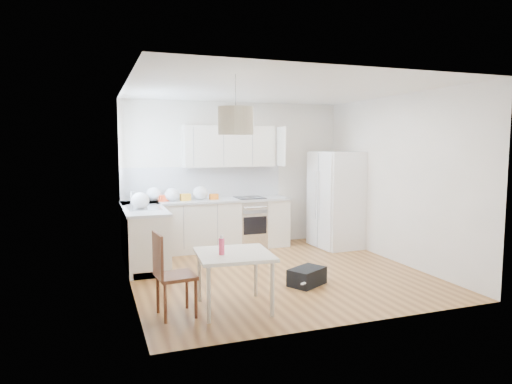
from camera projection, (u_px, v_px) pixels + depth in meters
floor at (276, 273)px, 6.83m from camera, size 4.20×4.20×0.00m
ceiling at (277, 89)px, 6.54m from camera, size 4.20×4.20×0.00m
wall_back at (235, 174)px, 8.65m from camera, size 4.20×0.00×4.20m
wall_left at (128, 187)px, 5.98m from camera, size 0.00×4.20×4.20m
wall_right at (396, 179)px, 7.39m from camera, size 0.00×4.20×4.20m
window_glassblock at (123, 155)px, 7.02m from camera, size 0.02×1.00×1.00m
cabinets_back at (208, 226)px, 8.26m from camera, size 3.00×0.60×0.88m
cabinets_left at (144, 237)px, 7.30m from camera, size 0.60×1.80×0.88m
counter_back at (208, 201)px, 8.21m from camera, size 3.02×0.64×0.04m
counter_left at (143, 208)px, 7.25m from camera, size 0.64×1.82×0.04m
backsplash_back at (204, 182)px, 8.46m from camera, size 3.00×0.01×0.58m
backsplash_left at (123, 189)px, 7.12m from camera, size 0.01×1.80×0.58m
upper_cabinets at (229, 146)px, 8.40m from camera, size 1.70×0.32×0.75m
range_oven at (250, 223)px, 8.53m from camera, size 0.50×0.61×0.88m
sink at (143, 208)px, 7.20m from camera, size 0.50×0.80×0.16m
refrigerator at (337, 199)px, 8.49m from camera, size 0.89×0.93×1.78m
dining_table at (234, 259)px, 5.27m from camera, size 0.91×0.91×0.67m
dining_chair at (176, 274)px, 5.07m from camera, size 0.44×0.44×0.95m
drink_bottle at (222, 245)px, 5.16m from camera, size 0.08×0.08×0.23m
gym_bag at (307, 277)px, 6.22m from camera, size 0.60×0.54×0.23m
pendant_lamp at (236, 121)px, 5.17m from camera, size 0.42×0.42×0.31m
grocery_bag_a at (154, 194)px, 7.95m from camera, size 0.27×0.23×0.24m
grocery_bag_b at (172, 195)px, 7.97m from camera, size 0.26×0.22×0.23m
grocery_bag_c at (200, 193)px, 8.18m from camera, size 0.27×0.23×0.24m
grocery_bag_d at (141, 200)px, 7.37m from camera, size 0.21×0.18×0.19m
grocery_bag_e at (140, 201)px, 7.05m from camera, size 0.28×0.24×0.25m
snack_orange at (214, 197)px, 8.22m from camera, size 0.16×0.11×0.10m
snack_yellow at (185, 197)px, 8.07m from camera, size 0.19×0.13×0.12m
snack_red at (164, 198)px, 7.95m from camera, size 0.19×0.15×0.11m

